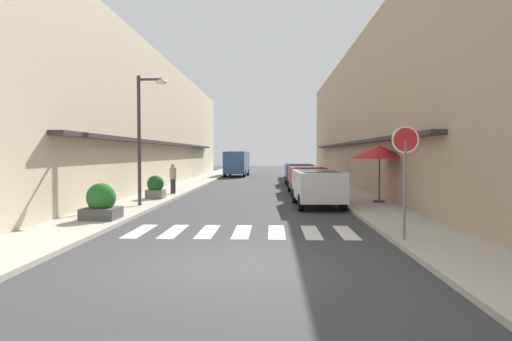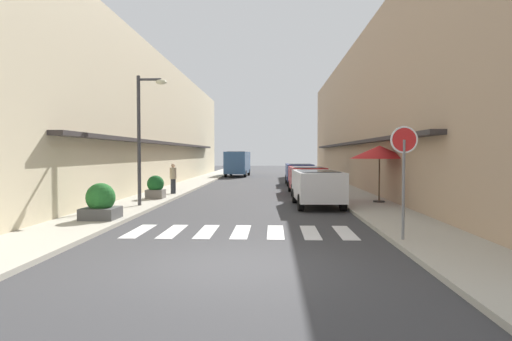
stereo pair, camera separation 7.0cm
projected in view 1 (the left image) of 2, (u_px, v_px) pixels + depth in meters
ground_plane at (259, 189)px, 27.60m from camera, size 104.92×104.92×0.00m
sidewalk_left at (181, 187)px, 27.77m from camera, size 2.23×66.77×0.12m
sidewalk_right at (337, 188)px, 27.43m from camera, size 2.23×66.77×0.12m
building_row_left at (130, 124)px, 29.13m from camera, size 5.50×44.92×8.22m
building_row_right at (391, 116)px, 28.51m from camera, size 5.50×44.92×9.13m
crosswalk at (242, 232)px, 12.26m from camera, size 6.15×2.20×0.01m
parked_car_near at (317, 184)px, 18.05m from camera, size 1.93×4.14×1.47m
parked_car_mid at (306, 177)px, 23.87m from camera, size 1.88×4.23×1.47m
parked_car_far at (299, 172)px, 30.76m from camera, size 1.84×3.95×1.47m
delivery_van at (237, 162)px, 42.46m from camera, size 2.17×5.47×2.37m
round_street_sign at (405, 153)px, 10.52m from camera, size 0.65×0.07×2.69m
street_lamp at (144, 126)px, 17.47m from camera, size 1.19×0.28×5.09m
cafe_umbrella at (380, 152)px, 18.72m from camera, size 2.47×2.47×2.38m
planter_corner at (101, 203)px, 13.90m from camera, size 1.06×1.06×1.13m
planter_midblock at (155, 187)px, 20.33m from camera, size 0.78×0.78×1.05m
pedestrian_walking_near at (173, 178)px, 22.75m from camera, size 0.34×0.34×1.54m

